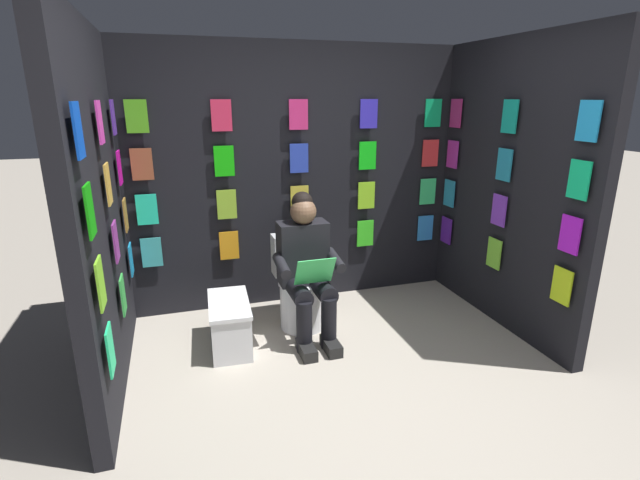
{
  "coord_description": "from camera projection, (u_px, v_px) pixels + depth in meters",
  "views": [
    {
      "loc": [
        1.08,
        2.27,
        1.91
      ],
      "look_at": [
        0.05,
        -1.03,
        0.85
      ],
      "focal_mm": 26.27,
      "sensor_mm": 36.0,
      "label": 1
    }
  ],
  "objects": [
    {
      "name": "ground_plane",
      "position": [
        377.0,
        414.0,
        2.94
      ],
      "size": [
        30.0,
        30.0,
        0.0
      ],
      "primitive_type": "plane",
      "color": "#B2A899"
    },
    {
      "name": "person_reading",
      "position": [
        307.0,
        267.0,
        3.76
      ],
      "size": [
        0.53,
        0.68,
        1.19
      ],
      "rotation": [
        0.0,
        0.0,
        0.01
      ],
      "color": "black",
      "rests_on": "ground"
    },
    {
      "name": "display_wall_back",
      "position": [
        297.0,
        178.0,
        4.35
      ],
      "size": [
        3.16,
        0.14,
        2.38
      ],
      "color": "black",
      "rests_on": "ground"
    },
    {
      "name": "display_wall_left",
      "position": [
        510.0,
        187.0,
        3.9
      ],
      "size": [
        0.14,
        1.88,
        2.38
      ],
      "color": "black",
      "rests_on": "ground"
    },
    {
      "name": "comic_longbox_near",
      "position": [
        230.0,
        324.0,
        3.69
      ],
      "size": [
        0.35,
        0.63,
        0.38
      ],
      "rotation": [
        0.0,
        0.0,
        -0.06
      ],
      "color": "silver",
      "rests_on": "ground"
    },
    {
      "name": "display_wall_right",
      "position": [
        98.0,
        214.0,
        3.0
      ],
      "size": [
        0.14,
        1.88,
        2.38
      ],
      "color": "black",
      "rests_on": "ground"
    },
    {
      "name": "toilet",
      "position": [
        300.0,
        288.0,
        4.05
      ],
      "size": [
        0.41,
        0.55,
        0.77
      ],
      "rotation": [
        0.0,
        0.0,
        0.01
      ],
      "color": "white",
      "rests_on": "ground"
    }
  ]
}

